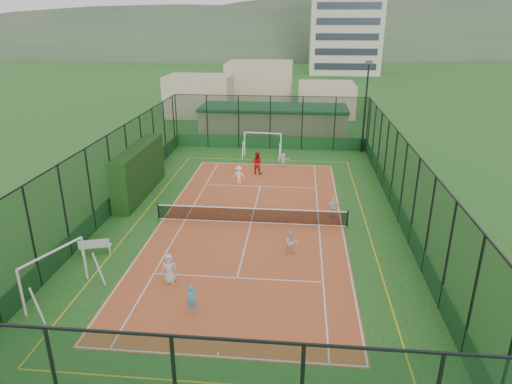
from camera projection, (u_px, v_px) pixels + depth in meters
ground at (251, 223)px, 27.90m from camera, size 300.00×300.00×0.00m
court_slab at (251, 222)px, 27.90m from camera, size 11.17×23.97×0.01m
tennis_net at (251, 215)px, 27.71m from camera, size 11.67×0.12×1.06m
perimeter_fence at (251, 184)px, 27.01m from camera, size 18.12×34.12×5.00m
floodlight_ne at (365, 108)px, 41.09m from camera, size 0.60×0.26×8.25m
clubhouse at (273, 121)px, 47.79m from camera, size 15.20×7.20×3.15m
apartment_tower at (347, 1)px, 97.67m from camera, size 15.00×12.00×30.00m
distant_hills at (294, 52)px, 167.32m from camera, size 200.00×60.00×24.00m
hedge_left at (139, 171)px, 31.80m from camera, size 1.18×7.85×3.43m
white_bench at (96, 246)px, 24.12m from camera, size 1.65×0.88×0.89m
futsal_goal_near at (55, 275)px, 20.15m from camera, size 3.55×2.24×2.21m
futsal_goal_far at (263, 145)px, 40.71m from camera, size 3.44×1.23×2.18m
child_near_left at (169, 268)px, 21.35m from camera, size 0.74×0.50×1.47m
child_near_mid at (192, 299)px, 19.20m from camera, size 0.50×0.36×1.27m
child_near_right at (291, 243)px, 23.96m from camera, size 0.71×0.59×1.33m
child_far_left at (239, 175)px, 34.12m from camera, size 0.92×0.54×1.41m
child_far_right at (333, 208)px, 28.32m from camera, size 0.85×0.49×1.37m
child_far_back at (283, 160)px, 38.10m from camera, size 1.12×0.47×1.17m
coach at (257, 163)px, 36.33m from camera, size 1.01×0.87×1.80m
tennis_balls at (237, 215)px, 28.92m from camera, size 1.83×0.35×0.07m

